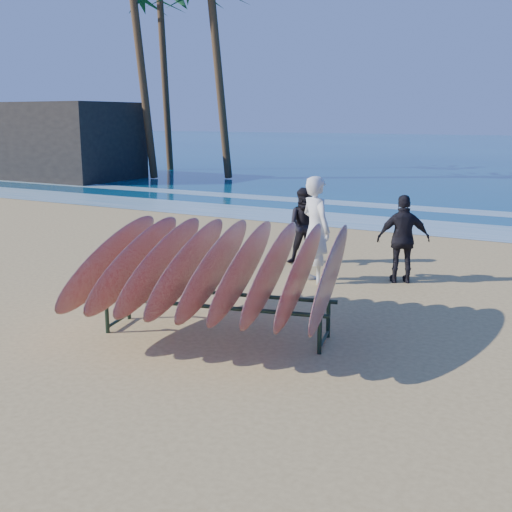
# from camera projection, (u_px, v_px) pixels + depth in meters

# --- Properties ---
(ground) EXTENTS (120.00, 120.00, 0.00)m
(ground) POSITION_uv_depth(u_px,v_px,m) (228.00, 334.00, 8.78)
(ground) COLOR tan
(ground) RESTS_ON ground
(foam_near) EXTENTS (160.00, 160.00, 0.00)m
(foam_near) POSITION_uv_depth(u_px,v_px,m) (422.00, 227.00, 17.31)
(foam_near) COLOR white
(foam_near) RESTS_ON ground
(foam_far) EXTENTS (160.00, 160.00, 0.00)m
(foam_far) POSITION_uv_depth(u_px,v_px,m) (452.00, 211.00, 20.29)
(foam_far) COLOR white
(foam_far) RESTS_ON ground
(surfboard_rack) EXTENTS (3.79, 3.67, 1.60)m
(surfboard_rack) POSITION_uv_depth(u_px,v_px,m) (216.00, 267.00, 8.57)
(surfboard_rack) COLOR #1D2E23
(surfboard_rack) RESTS_ON ground
(person_white) EXTENTS (0.83, 0.75, 1.91)m
(person_white) POSITION_uv_depth(u_px,v_px,m) (316.00, 230.00, 11.40)
(person_white) COLOR silver
(person_white) RESTS_ON ground
(person_dark_a) EXTENTS (0.91, 0.82, 1.55)m
(person_dark_a) POSITION_uv_depth(u_px,v_px,m) (306.00, 226.00, 12.81)
(person_dark_a) COLOR black
(person_dark_a) RESTS_ON ground
(person_dark_b) EXTENTS (1.00, 0.75, 1.58)m
(person_dark_b) POSITION_uv_depth(u_px,v_px,m) (403.00, 239.00, 11.39)
(person_dark_b) COLOR black
(person_dark_b) RESTS_ON ground
(building) EXTENTS (8.02, 4.46, 3.56)m
(building) POSITION_uv_depth(u_px,v_px,m) (52.00, 141.00, 30.89)
(building) COLOR #2D2823
(building) RESTS_ON ground
(palm_right) EXTENTS (5.20, 5.20, 9.64)m
(palm_right) POSITION_uv_depth(u_px,v_px,m) (163.00, 5.00, 33.94)
(palm_right) COLOR brown
(palm_right) RESTS_ON ground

